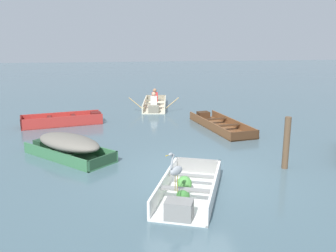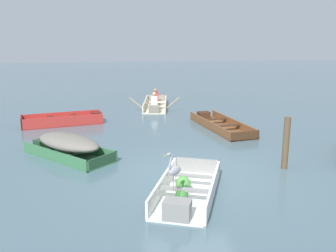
# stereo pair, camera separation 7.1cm
# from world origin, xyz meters

# --- Properties ---
(ground_plane) EXTENTS (80.00, 80.00, 0.00)m
(ground_plane) POSITION_xyz_m (0.00, 0.00, 0.00)
(ground_plane) COLOR #47606B
(dinghy_white_foreground) EXTENTS (2.01, 2.90, 0.40)m
(dinghy_white_foreground) POSITION_xyz_m (-0.44, -1.36, 0.15)
(dinghy_white_foreground) COLOR white
(dinghy_white_foreground) RESTS_ON ground
(skiff_wooden_brown_near_moored) EXTENTS (1.69, 3.73, 0.31)m
(skiff_wooden_brown_near_moored) POSITION_xyz_m (1.93, 4.64, 0.10)
(skiff_wooden_brown_near_moored) COLOR brown
(skiff_wooden_brown_near_moored) RESTS_ON ground
(skiff_red_mid_moored) EXTENTS (3.13, 1.57, 0.41)m
(skiff_red_mid_moored) POSITION_xyz_m (-3.86, 5.91, 0.15)
(skiff_red_mid_moored) COLOR #AD2D28
(skiff_red_mid_moored) RESTS_ON ground
(skiff_green_far_moored) EXTENTS (2.75, 2.75, 0.66)m
(skiff_green_far_moored) POSITION_xyz_m (-3.28, 1.82, 0.37)
(skiff_green_far_moored) COLOR #387047
(skiff_green_far_moored) RESTS_ON ground
(rowboat_cream_with_crew) EXTENTS (2.25, 3.28, 0.91)m
(rowboat_cream_with_crew) POSITION_xyz_m (-0.09, 8.71, 0.19)
(rowboat_cream_with_crew) COLOR beige
(rowboat_cream_with_crew) RESTS_ON ground
(heron_on_dinghy) EXTENTS (0.40, 0.34, 0.84)m
(heron_on_dinghy) POSITION_xyz_m (-0.79, -1.93, 0.87)
(heron_on_dinghy) COLOR olive
(heron_on_dinghy) RESTS_ON dinghy_white_foreground
(mooring_post) EXTENTS (0.16, 0.16, 1.37)m
(mooring_post) POSITION_xyz_m (2.43, 0.08, 0.69)
(mooring_post) COLOR brown
(mooring_post) RESTS_ON ground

